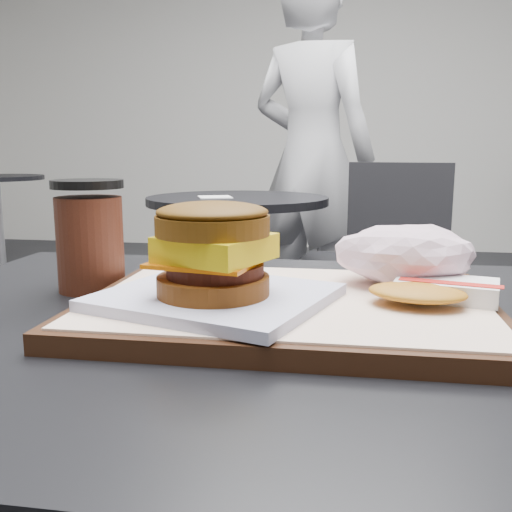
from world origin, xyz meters
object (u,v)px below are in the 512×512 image
object	(u,v)px
customer_table	(265,498)
coffee_cup	(90,239)
patron	(312,158)
breakfast_sandwich	(214,261)
neighbor_table	(238,248)
neighbor_chair	(366,255)
hash_brown	(434,291)
crumpled_wrapper	(405,255)
serving_tray	(289,306)

from	to	relation	value
customer_table	coffee_cup	distance (m)	0.33
customer_table	patron	distance (m)	2.37
breakfast_sandwich	neighbor_table	distance (m)	1.73
neighbor_table	neighbor_chair	xyz separation A→B (m)	(0.50, 0.14, -0.04)
breakfast_sandwich	hash_brown	size ratio (longest dim) A/B	1.82
neighbor_table	neighbor_chair	world-z (taller)	neighbor_chair
customer_table	crumpled_wrapper	size ratio (longest dim) A/B	5.72
crumpled_wrapper	patron	size ratio (longest dim) A/B	0.08
customer_table	hash_brown	xyz separation A→B (m)	(0.15, 0.01, 0.22)
hash_brown	neighbor_chair	distance (m)	1.80
neighbor_chair	patron	xyz separation A→B (m)	(-0.26, 0.55, 0.38)
coffee_cup	neighbor_chair	distance (m)	1.77
serving_tray	neighbor_table	size ratio (longest dim) A/B	0.51
serving_tray	crumpled_wrapper	xyz separation A→B (m)	(0.11, 0.07, 0.04)
breakfast_sandwich	neighbor_chair	size ratio (longest dim) A/B	0.27
coffee_cup	customer_table	bearing A→B (deg)	-21.53
neighbor_table	neighbor_chair	bearing A→B (deg)	15.70
patron	customer_table	bearing A→B (deg)	117.47
customer_table	breakfast_sandwich	bearing A→B (deg)	-147.82
breakfast_sandwich	patron	world-z (taller)	patron
breakfast_sandwich	patron	distance (m)	2.37
coffee_cup	serving_tray	bearing A→B (deg)	-16.77
crumpled_wrapper	neighbor_chair	world-z (taller)	neighbor_chair
breakfast_sandwich	crumpled_wrapper	distance (m)	0.21
breakfast_sandwich	hash_brown	world-z (taller)	breakfast_sandwich
crumpled_wrapper	patron	xyz separation A→B (m)	(-0.25, 2.26, 0.07)
coffee_cup	crumpled_wrapper	bearing A→B (deg)	-0.21
neighbor_chair	serving_tray	bearing A→B (deg)	-94.09
crumpled_wrapper	neighbor_table	bearing A→B (deg)	107.11
customer_table	crumpled_wrapper	distance (m)	0.28
serving_tray	hash_brown	xyz separation A→B (m)	(0.13, 0.00, 0.02)
hash_brown	patron	world-z (taller)	patron
neighbor_table	patron	xyz separation A→B (m)	(0.24, 0.69, 0.34)
crumpled_wrapper	neighbor_chair	size ratio (longest dim) A/B	0.16
breakfast_sandwich	crumpled_wrapper	size ratio (longest dim) A/B	1.67
customer_table	patron	size ratio (longest dim) A/B	0.45
serving_tray	customer_table	bearing A→B (deg)	-147.14
customer_table	neighbor_table	distance (m)	1.69
neighbor_chair	hash_brown	bearing A→B (deg)	-89.84
breakfast_sandwich	crumpled_wrapper	bearing A→B (deg)	31.86
customer_table	serving_tray	world-z (taller)	serving_tray
crumpled_wrapper	neighbor_chair	distance (m)	1.74
serving_tray	crumpled_wrapper	world-z (taller)	crumpled_wrapper
breakfast_sandwich	crumpled_wrapper	xyz separation A→B (m)	(0.17, 0.11, -0.01)
customer_table	breakfast_sandwich	xyz separation A→B (m)	(-0.04, -0.03, 0.24)
customer_table	patron	xyz separation A→B (m)	(-0.11, 2.34, 0.31)
serving_tray	coffee_cup	size ratio (longest dim) A/B	3.06
customer_table	coffee_cup	world-z (taller)	coffee_cup
coffee_cup	neighbor_table	bearing A→B (deg)	95.07
customer_table	coffee_cup	xyz separation A→B (m)	(-0.21, 0.08, 0.24)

